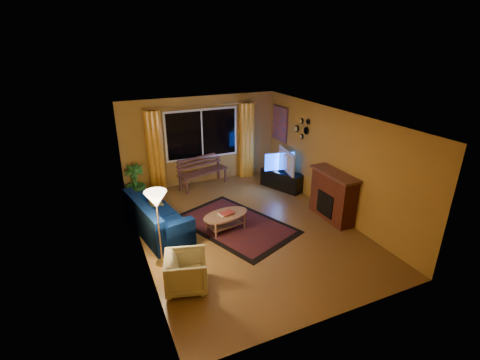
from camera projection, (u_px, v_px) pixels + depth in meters
name	position (u px, v px, depth m)	size (l,w,h in m)	color
floor	(245.00, 228.00, 7.84)	(4.50, 6.00, 0.02)	brown
ceiling	(246.00, 117.00, 6.87)	(4.50, 6.00, 0.02)	white
wall_back	(202.00, 140.00, 9.90)	(4.50, 0.02, 2.50)	#B58233
wall_left	(136.00, 194.00, 6.51)	(0.02, 6.00, 2.50)	#B58233
wall_right	(332.00, 162.00, 8.20)	(0.02, 6.00, 2.50)	#B58233
window	(202.00, 134.00, 9.77)	(2.00, 0.02, 1.30)	black
curtain_rod	(201.00, 106.00, 9.42)	(0.03, 0.03, 3.20)	#BF8C3F
curtain_left	(155.00, 152.00, 9.33)	(0.36, 0.36, 2.24)	orange
curtain_right	(246.00, 141.00, 10.34)	(0.36, 0.36, 2.24)	orange
bench	(203.00, 179.00, 9.94)	(1.47, 0.43, 0.44)	#542C25
potted_plant	(135.00, 182.00, 9.09)	(0.52, 0.52, 0.93)	#235B1E
sofa	(158.00, 216.00, 7.51)	(0.83, 1.94, 0.79)	#03123E
dog	(155.00, 198.00, 7.81)	(0.32, 0.43, 0.47)	olive
armchair	(186.00, 270.00, 5.83)	(0.69, 0.64, 0.71)	#C0BB8F
floor_lamp	(159.00, 229.00, 6.31)	(0.25, 0.25, 1.50)	#BF8C3F
rug	(235.00, 225.00, 7.94)	(1.69, 2.66, 0.02)	#611502
coffee_table	(226.00, 222.00, 7.67)	(1.07, 1.07, 0.39)	#996E57
tv_console	(282.00, 180.00, 9.78)	(0.41, 1.22, 0.51)	black
television	(283.00, 161.00, 9.57)	(1.06, 0.14, 0.61)	black
fireplace	(333.00, 197.00, 8.05)	(0.40, 1.20, 1.10)	maroon
mirror_cluster	(302.00, 127.00, 9.07)	(0.06, 0.60, 0.56)	black
painting	(280.00, 123.00, 10.10)	(0.04, 0.76, 0.96)	#D24C15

